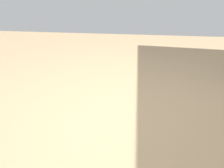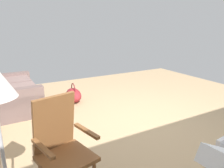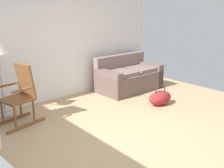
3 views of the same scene
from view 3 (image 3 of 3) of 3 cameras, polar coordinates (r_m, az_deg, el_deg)
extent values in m
plane|color=tan|center=(4.01, 1.33, -12.80)|extent=(7.33, 7.33, 0.00)
cube|color=white|center=(5.65, -15.88, 9.46)|extent=(6.07, 0.10, 2.70)
cube|color=#68534F|center=(6.47, 3.90, 0.61)|extent=(1.62, 0.88, 0.45)
cube|color=#7F6660|center=(6.12, 1.79, 2.33)|extent=(0.69, 0.66, 0.10)
cube|color=#7F6660|center=(6.64, 6.42, 3.31)|extent=(0.69, 0.66, 0.10)
cube|color=#7F6660|center=(6.61, 1.83, 4.76)|extent=(1.60, 0.19, 0.40)
cube|color=#68534F|center=(5.98, -0.87, 0.12)|extent=(0.20, 0.85, 0.60)
cube|color=#68534F|center=(6.96, 8.02, 2.23)|extent=(0.20, 0.85, 0.60)
cube|color=brown|center=(5.06, -21.12, -7.27)|extent=(0.75, 0.21, 0.05)
cube|color=brown|center=(4.73, -18.25, -8.65)|extent=(0.75, 0.21, 0.05)
cylinder|color=brown|center=(4.57, -20.55, -6.68)|extent=(0.04, 0.04, 0.40)
cylinder|color=brown|center=(4.88, -23.04, -5.51)|extent=(0.04, 0.04, 0.40)
cylinder|color=brown|center=(4.76, -16.85, -5.43)|extent=(0.04, 0.04, 0.40)
cylinder|color=brown|center=(5.06, -19.48, -4.40)|extent=(0.04, 0.04, 0.40)
cube|color=brown|center=(4.75, -20.21, -3.23)|extent=(0.56, 0.57, 0.04)
cube|color=brown|center=(4.77, -18.57, 0.78)|extent=(0.21, 0.45, 0.60)
cube|color=brown|center=(4.49, -19.05, -1.25)|extent=(0.39, 0.13, 0.03)
cube|color=brown|center=(4.86, -22.16, -0.27)|extent=(0.39, 0.13, 0.03)
cylinder|color=#B2B5BA|center=(5.34, -22.38, -6.31)|extent=(0.28, 0.28, 0.03)
cylinder|color=#B2B5BA|center=(5.16, -23.07, -0.22)|extent=(0.03, 0.03, 1.15)
ellipsoid|color=maroon|center=(5.55, 10.53, -3.04)|extent=(0.58, 0.36, 0.30)
torus|color=maroon|center=(5.51, 10.60, -1.76)|extent=(0.30, 0.04, 0.30)
camera|label=1|loc=(5.28, -15.31, 10.68)|focal=36.96mm
camera|label=2|loc=(4.76, -44.47, 8.74)|focal=34.13mm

